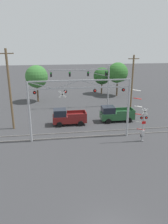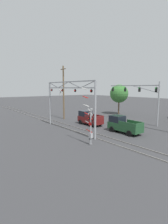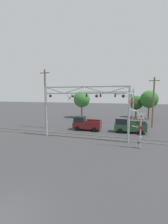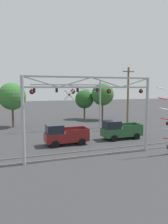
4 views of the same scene
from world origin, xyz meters
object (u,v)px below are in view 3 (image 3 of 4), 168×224
object	(u,v)px
pickup_truck_lead	(86,124)
crossing_gantry	(84,104)
traffic_signal_span	(119,99)
background_tree_far_right_verge	(82,99)
utility_pole_right	(153,102)
background_tree_beyond_span	(136,103)
background_tree_far_left_verge	(149,99)
utility_pole_left	(45,98)
pickup_truck_following	(128,126)
crossing_signal_mast	(139,130)

from	to	relation	value
pickup_truck_lead	crossing_gantry	bearing A→B (deg)	-76.38
traffic_signal_span	background_tree_far_right_verge	distance (m)	11.00
crossing_gantry	utility_pole_right	world-z (taller)	utility_pole_right
crossing_gantry	pickup_truck_lead	distance (m)	6.16
background_tree_beyond_span	background_tree_far_left_verge	world-z (taller)	background_tree_far_left_verge
utility_pole_left	background_tree_beyond_span	xyz separation A→B (m)	(15.96, 18.18, -1.41)
pickup_truck_lead	background_tree_far_left_verge	bearing A→B (deg)	53.00
crossing_gantry	background_tree_far_right_verge	world-z (taller)	crossing_gantry
traffic_signal_span	pickup_truck_following	size ratio (longest dim) A/B	2.16
crossing_signal_mast	background_tree_far_left_verge	distance (m)	22.36
pickup_truck_lead	pickup_truck_following	size ratio (longest dim) A/B	0.96
crossing_gantry	utility_pole_left	world-z (taller)	utility_pole_left
pickup_truck_lead	background_tree_far_right_verge	distance (m)	14.29
background_tree_beyond_span	background_tree_far_right_verge	world-z (taller)	background_tree_far_right_verge
pickup_truck_following	utility_pole_right	distance (m)	7.53
background_tree_far_left_verge	utility_pole_left	bearing A→B (deg)	-139.83
pickup_truck_following	utility_pole_right	size ratio (longest dim) A/B	0.53
pickup_truck_following	background_tree_far_left_verge	distance (m)	16.13
background_tree_far_right_verge	utility_pole_left	bearing A→B (deg)	-100.30
background_tree_far_left_verge	background_tree_far_right_verge	world-z (taller)	background_tree_far_left_verge
crossing_gantry	utility_pole_left	distance (m)	9.45
pickup_truck_following	background_tree_beyond_span	size ratio (longest dim) A/B	0.84
traffic_signal_span	utility_pole_left	size ratio (longest dim) A/B	1.01
traffic_signal_span	utility_pole_left	distance (m)	14.78
crossing_gantry	utility_pole_right	bearing A→B (deg)	46.19
traffic_signal_span	utility_pole_left	bearing A→B (deg)	-145.55
traffic_signal_span	pickup_truck_lead	distance (m)	10.09
crossing_gantry	background_tree_far_left_verge	distance (m)	22.67
traffic_signal_span	utility_pole_right	world-z (taller)	utility_pole_right
traffic_signal_span	crossing_signal_mast	bearing A→B (deg)	-78.00
crossing_gantry	pickup_truck_following	size ratio (longest dim) A/B	2.43
pickup_truck_following	background_tree_far_right_verge	bearing A→B (deg)	132.78
traffic_signal_span	utility_pole_right	size ratio (longest dim) A/B	1.15
utility_pole_left	background_tree_far_left_verge	distance (m)	24.54
pickup_truck_lead	background_tree_beyond_span	world-z (taller)	background_tree_beyond_span
pickup_truck_following	background_tree_beyond_span	bearing A→B (deg)	83.91
pickup_truck_following	background_tree_far_right_verge	size ratio (longest dim) A/B	0.70
pickup_truck_following	background_tree_far_left_verge	size ratio (longest dim) A/B	0.69
background_tree_far_left_verge	utility_pole_right	bearing A→B (deg)	-92.76
crossing_signal_mast	background_tree_far_right_verge	bearing A→B (deg)	123.25
pickup_truck_lead	utility_pole_right	distance (m)	12.87
crossing_signal_mast	utility_pole_left	bearing A→B (deg)	158.26
utility_pole_right	crossing_signal_mast	bearing A→B (deg)	-104.03
pickup_truck_following	utility_pole_right	xyz separation A→B (m)	(4.17, 5.14, 3.59)
crossing_signal_mast	utility_pole_left	size ratio (longest dim) A/B	0.60
traffic_signal_span	pickup_truck_lead	xyz separation A→B (m)	(-4.98, -7.85, -3.91)
background_tree_far_right_verge	pickup_truck_lead	bearing A→B (deg)	-69.82
crossing_gantry	utility_pole_left	xyz separation A→B (m)	(-8.38, 4.33, 0.59)
traffic_signal_span	utility_pole_right	bearing A→B (deg)	-21.25
background_tree_far_left_verge	background_tree_far_right_verge	bearing A→B (deg)	-171.73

